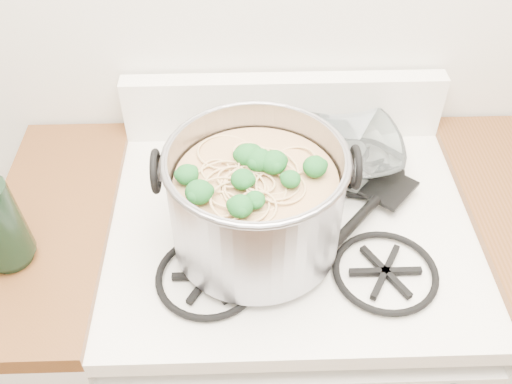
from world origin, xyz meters
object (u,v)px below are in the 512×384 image
at_px(spatula, 390,186).
at_px(glass_bowl, 341,155).
at_px(gas_range, 284,339).
at_px(stock_pot, 256,202).

height_order(spatula, glass_bowl, glass_bowl).
bearing_deg(glass_bowl, gas_range, -126.43).
distance_m(gas_range, spatula, 0.55).
relative_size(spatula, glass_bowl, 2.90).
bearing_deg(gas_range, glass_bowl, 53.57).
bearing_deg(spatula, glass_bowl, 173.64).
relative_size(gas_range, stock_pot, 2.52).
relative_size(gas_range, glass_bowl, 8.66).
height_order(stock_pot, spatula, stock_pot).
distance_m(gas_range, glass_bowl, 0.54).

